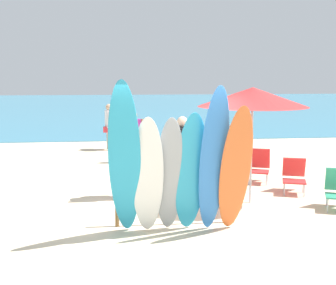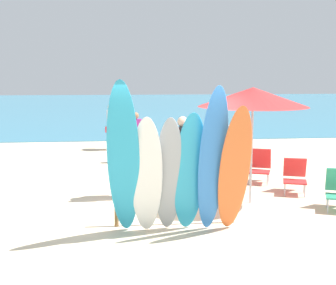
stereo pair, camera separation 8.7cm
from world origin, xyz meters
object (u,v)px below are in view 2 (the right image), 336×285
at_px(surfboard_teal_3, 190,172).
at_px(beachgoer_midbeach, 223,141).
at_px(surfboard_white_1, 147,176).
at_px(beach_chair_blue, 295,174).
at_px(beachgoer_strolling, 111,123).
at_px(surfboard_rack, 175,193).
at_px(beach_umbrella, 253,97).
at_px(beach_chair_red, 260,165).
at_px(surfboard_teal_0, 123,160).
at_px(beachgoer_photographing, 136,134).
at_px(surfboard_orange_5, 235,170).
at_px(surfboard_grey_2, 169,175).
at_px(surfboard_blue_4, 213,161).
at_px(beachgoer_by_water, 183,149).
at_px(beachgoer_near_rack, 126,152).

height_order(surfboard_teal_3, beachgoer_midbeach, surfboard_teal_3).
height_order(surfboard_white_1, surfboard_teal_3, surfboard_teal_3).
bearing_deg(beach_chair_blue, surfboard_teal_3, -120.22).
relative_size(beachgoer_strolling, beachgoer_midbeach, 1.06).
bearing_deg(surfboard_rack, beach_umbrella, 35.19).
height_order(beach_chair_red, beach_umbrella, beach_umbrella).
relative_size(surfboard_rack, beachgoer_strolling, 1.36).
bearing_deg(surfboard_white_1, surfboard_rack, 45.78).
height_order(surfboard_teal_0, surfboard_teal_3, surfboard_teal_0).
relative_size(beachgoer_midbeach, beach_umbrella, 0.64).
bearing_deg(beachgoer_photographing, surfboard_white_1, -95.92).
bearing_deg(beach_umbrella, beachgoer_midbeach, 88.75).
bearing_deg(surfboard_teal_3, beach_chair_red, 50.73).
xyz_separation_m(surfboard_orange_5, beach_chair_blue, (2.02, 2.52, -0.67)).
distance_m(surfboard_teal_3, beachgoer_photographing, 6.35).
relative_size(surfboard_orange_5, beachgoer_midbeach, 1.49).
relative_size(beachgoer_strolling, beach_chair_red, 1.95).
bearing_deg(surfboard_teal_0, beach_umbrella, 39.70).
height_order(surfboard_grey_2, beachgoer_strolling, surfboard_grey_2).
bearing_deg(surfboard_blue_4, surfboard_teal_0, 176.73).
bearing_deg(beach_umbrella, surfboard_teal_3, -133.10).
bearing_deg(beachgoer_by_water, surfboard_teal_0, 10.42).
relative_size(surfboard_rack, beach_chair_red, 2.64).
xyz_separation_m(surfboard_grey_2, beach_chair_blue, (3.09, 2.36, -0.58)).
distance_m(surfboard_rack, surfboard_grey_2, 0.62).
bearing_deg(surfboard_teal_3, beachgoer_photographing, 90.53).
relative_size(surfboard_white_1, beachgoer_by_water, 1.20).
relative_size(surfboard_teal_0, surfboard_orange_5, 1.19).
bearing_deg(beach_chair_red, beach_chair_blue, -44.54).
relative_size(surfboard_white_1, surfboard_blue_4, 0.81).
bearing_deg(beachgoer_midbeach, surfboard_white_1, 117.36).
xyz_separation_m(surfboard_grey_2, beachgoer_strolling, (-1.12, 8.75, -0.07)).
distance_m(surfboard_grey_2, surfboard_orange_5, 1.09).
relative_size(beachgoer_midbeach, beachgoer_photographing, 1.00).
bearing_deg(beach_chair_red, beachgoer_midbeach, 144.29).
relative_size(surfboard_blue_4, beachgoer_near_rack, 1.48).
distance_m(surfboard_rack, beachgoer_strolling, 8.43).
bearing_deg(beachgoer_photographing, beachgoer_near_rack, -100.55).
height_order(beachgoer_by_water, beach_chair_blue, beachgoer_by_water).
bearing_deg(beachgoer_near_rack, surfboard_teal_0, -136.61).
height_order(surfboard_grey_2, beachgoer_by_water, surfboard_grey_2).
bearing_deg(surfboard_teal_0, surfboard_grey_2, 18.13).
relative_size(beachgoer_near_rack, beach_umbrella, 0.72).
distance_m(surfboard_teal_0, surfboard_orange_5, 1.83).
bearing_deg(surfboard_teal_0, surfboard_white_1, 17.34).
bearing_deg(beach_chair_blue, beachgoer_strolling, 142.55).
distance_m(surfboard_teal_3, beachgoer_midbeach, 4.77).
height_order(surfboard_orange_5, beachgoer_photographing, surfboard_orange_5).
distance_m(surfboard_grey_2, beachgoer_midbeach, 4.90).
xyz_separation_m(surfboard_white_1, surfboard_grey_2, (0.37, 0.09, -0.01)).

